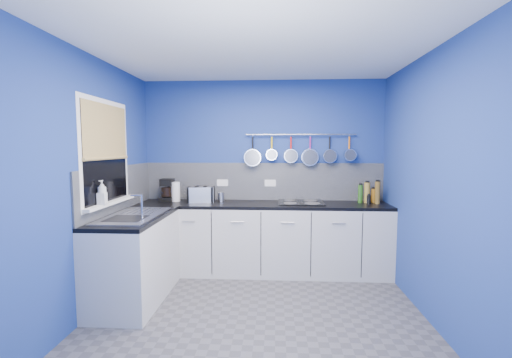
# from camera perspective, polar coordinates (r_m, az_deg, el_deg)

# --- Properties ---
(floor) EXTENTS (3.20, 3.00, 0.02)m
(floor) POSITION_cam_1_polar(r_m,az_deg,el_deg) (3.57, 0.11, -21.76)
(floor) COLOR #47474C
(floor) RESTS_ON ground
(ceiling) EXTENTS (3.20, 3.00, 0.02)m
(ceiling) POSITION_cam_1_polar(r_m,az_deg,el_deg) (3.31, 0.11, 21.03)
(ceiling) COLOR white
(ceiling) RESTS_ON ground
(wall_back) EXTENTS (3.20, 0.02, 2.50)m
(wall_back) POSITION_cam_1_polar(r_m,az_deg,el_deg) (4.70, 1.15, 0.83)
(wall_back) COLOR navy
(wall_back) RESTS_ON ground
(wall_front) EXTENTS (3.20, 0.02, 2.50)m
(wall_front) POSITION_cam_1_polar(r_m,az_deg,el_deg) (1.71, -2.76, -6.85)
(wall_front) COLOR navy
(wall_front) RESTS_ON ground
(wall_left) EXTENTS (0.02, 3.00, 2.50)m
(wall_left) POSITION_cam_1_polar(r_m,az_deg,el_deg) (3.66, -25.92, -0.93)
(wall_left) COLOR navy
(wall_left) RESTS_ON ground
(wall_right) EXTENTS (0.02, 3.00, 2.50)m
(wall_right) POSITION_cam_1_polar(r_m,az_deg,el_deg) (3.50, 27.44, -1.25)
(wall_right) COLOR navy
(wall_right) RESTS_ON ground
(backsplash_back) EXTENTS (3.20, 0.02, 0.50)m
(backsplash_back) POSITION_cam_1_polar(r_m,az_deg,el_deg) (4.69, 1.14, -0.41)
(backsplash_back) COLOR slate
(backsplash_back) RESTS_ON wall_back
(backsplash_left) EXTENTS (0.02, 1.80, 0.50)m
(backsplash_left) POSITION_cam_1_polar(r_m,az_deg,el_deg) (4.19, -21.61, -1.43)
(backsplash_left) COLOR slate
(backsplash_left) RESTS_ON wall_left
(cabinet_run_back) EXTENTS (3.20, 0.60, 0.86)m
(cabinet_run_back) POSITION_cam_1_polar(r_m,az_deg,el_deg) (4.54, 0.98, -9.85)
(cabinet_run_back) COLOR #BBBAB8
(cabinet_run_back) RESTS_ON ground
(worktop_back) EXTENTS (3.20, 0.60, 0.04)m
(worktop_back) POSITION_cam_1_polar(r_m,az_deg,el_deg) (4.44, 0.99, -4.24)
(worktop_back) COLOR black
(worktop_back) RESTS_ON cabinet_run_back
(cabinet_run_left) EXTENTS (0.60, 1.20, 0.86)m
(cabinet_run_left) POSITION_cam_1_polar(r_m,az_deg,el_deg) (3.96, -19.25, -12.41)
(cabinet_run_left) COLOR #BBBAB8
(cabinet_run_left) RESTS_ON ground
(worktop_left) EXTENTS (0.60, 1.20, 0.04)m
(worktop_left) POSITION_cam_1_polar(r_m,az_deg,el_deg) (3.85, -19.45, -6.01)
(worktop_left) COLOR black
(worktop_left) RESTS_ON cabinet_run_left
(window_frame) EXTENTS (0.01, 1.00, 1.10)m
(window_frame) POSITION_cam_1_polar(r_m,az_deg,el_deg) (3.89, -23.49, 3.92)
(window_frame) COLOR white
(window_frame) RESTS_ON wall_left
(window_glass) EXTENTS (0.01, 0.90, 1.00)m
(window_glass) POSITION_cam_1_polar(r_m,az_deg,el_deg) (3.89, -23.42, 3.92)
(window_glass) COLOR black
(window_glass) RESTS_ON wall_left
(bamboo_blind) EXTENTS (0.01, 0.90, 0.55)m
(bamboo_blind) POSITION_cam_1_polar(r_m,az_deg,el_deg) (3.89, -23.44, 7.24)
(bamboo_blind) COLOR tan
(bamboo_blind) RESTS_ON wall_left
(window_sill) EXTENTS (0.10, 0.98, 0.03)m
(window_sill) POSITION_cam_1_polar(r_m,az_deg,el_deg) (3.92, -22.89, -3.61)
(window_sill) COLOR white
(window_sill) RESTS_ON wall_left
(sink_unit) EXTENTS (0.50, 0.95, 0.01)m
(sink_unit) POSITION_cam_1_polar(r_m,az_deg,el_deg) (3.84, -19.46, -5.65)
(sink_unit) COLOR silver
(sink_unit) RESTS_ON worktop_left
(mixer_tap) EXTENTS (0.12, 0.08, 0.26)m
(mixer_tap) POSITION_cam_1_polar(r_m,az_deg,el_deg) (3.60, -18.28, -4.31)
(mixer_tap) COLOR silver
(mixer_tap) RESTS_ON worktop_left
(socket_left) EXTENTS (0.15, 0.01, 0.09)m
(socket_left) POSITION_cam_1_polar(r_m,az_deg,el_deg) (4.73, -5.54, -0.62)
(socket_left) COLOR white
(socket_left) RESTS_ON backsplash_back
(socket_right) EXTENTS (0.15, 0.01, 0.09)m
(socket_right) POSITION_cam_1_polar(r_m,az_deg,el_deg) (4.68, 2.35, -0.67)
(socket_right) COLOR white
(socket_right) RESTS_ON backsplash_back
(pot_rail) EXTENTS (1.45, 0.02, 0.02)m
(pot_rail) POSITION_cam_1_polar(r_m,az_deg,el_deg) (4.64, 7.36, 7.28)
(pot_rail) COLOR silver
(pot_rail) RESTS_ON wall_back
(soap_bottle_a) EXTENTS (0.10, 0.10, 0.24)m
(soap_bottle_a) POSITION_cam_1_polar(r_m,az_deg,el_deg) (3.73, -24.01, -2.01)
(soap_bottle_a) COLOR white
(soap_bottle_a) RESTS_ON window_sill
(soap_bottle_b) EXTENTS (0.08, 0.09, 0.17)m
(soap_bottle_b) POSITION_cam_1_polar(r_m,az_deg,el_deg) (3.73, -24.02, -2.53)
(soap_bottle_b) COLOR white
(soap_bottle_b) RESTS_ON window_sill
(paper_towel) EXTENTS (0.13, 0.13, 0.25)m
(paper_towel) POSITION_cam_1_polar(r_m,az_deg,el_deg) (4.68, -13.08, -2.06)
(paper_towel) COLOR white
(paper_towel) RESTS_ON worktop_back
(coffee_maker) EXTENTS (0.17, 0.19, 0.30)m
(coffee_maker) POSITION_cam_1_polar(r_m,az_deg,el_deg) (4.71, -14.47, -1.78)
(coffee_maker) COLOR black
(coffee_maker) RESTS_ON worktop_back
(toaster) EXTENTS (0.34, 0.24, 0.20)m
(toaster) POSITION_cam_1_polar(r_m,az_deg,el_deg) (4.56, -9.01, -2.53)
(toaster) COLOR silver
(toaster) RESTS_ON worktop_back
(canister) EXTENTS (0.08, 0.08, 0.12)m
(canister) POSITION_cam_1_polar(r_m,az_deg,el_deg) (4.59, -5.78, -2.96)
(canister) COLOR silver
(canister) RESTS_ON worktop_back
(hob) EXTENTS (0.57, 0.50, 0.01)m
(hob) POSITION_cam_1_polar(r_m,az_deg,el_deg) (4.50, 7.35, -3.82)
(hob) COLOR black
(hob) RESTS_ON worktop_back
(pan_0) EXTENTS (0.23, 0.07, 0.42)m
(pan_0) POSITION_cam_1_polar(r_m,az_deg,el_deg) (4.63, -0.55, 4.73)
(pan_0) COLOR silver
(pan_0) RESTS_ON pot_rail
(pan_1) EXTENTS (0.15, 0.09, 0.34)m
(pan_1) POSITION_cam_1_polar(r_m,az_deg,el_deg) (4.62, 2.61, 5.21)
(pan_1) COLOR silver
(pan_1) RESTS_ON pot_rail
(pan_2) EXTENTS (0.18, 0.07, 0.37)m
(pan_2) POSITION_cam_1_polar(r_m,az_deg,el_deg) (4.62, 5.77, 4.98)
(pan_2) COLOR silver
(pan_2) RESTS_ON pot_rail
(pan_3) EXTENTS (0.22, 0.05, 0.41)m
(pan_3) POSITION_cam_1_polar(r_m,az_deg,el_deg) (4.64, 8.91, 4.72)
(pan_3) COLOR silver
(pan_3) RESTS_ON pot_rail
(pan_4) EXTENTS (0.18, 0.07, 0.37)m
(pan_4) POSITION_cam_1_polar(r_m,az_deg,el_deg) (4.67, 12.03, 4.90)
(pan_4) COLOR silver
(pan_4) RESTS_ON pot_rail
(pan_5) EXTENTS (0.16, 0.11, 0.35)m
(pan_5) POSITION_cam_1_polar(r_m,az_deg,el_deg) (4.71, 15.10, 5.00)
(pan_5) COLOR silver
(pan_5) RESTS_ON pot_rail
(condiment_0) EXTENTS (0.07, 0.07, 0.18)m
(condiment_0) POSITION_cam_1_polar(r_m,az_deg,el_deg) (4.72, 18.83, -2.61)
(condiment_0) COLOR #8C5914
(condiment_0) RESTS_ON worktop_back
(condiment_1) EXTENTS (0.07, 0.07, 0.26)m
(condiment_1) POSITION_cam_1_polar(r_m,az_deg,el_deg) (4.67, 17.80, -2.15)
(condiment_1) COLOR olive
(condiment_1) RESTS_ON worktop_back
(condiment_2) EXTENTS (0.06, 0.06, 0.23)m
(condiment_2) POSITION_cam_1_polar(r_m,az_deg,el_deg) (4.64, 16.80, -2.36)
(condiment_2) COLOR #265919
(condiment_2) RESTS_ON worktop_back
(condiment_3) EXTENTS (0.07, 0.07, 0.28)m
(condiment_3) POSITION_cam_1_polar(r_m,az_deg,el_deg) (4.62, 19.37, -2.14)
(condiment_3) COLOR brown
(condiment_3) RESTS_ON worktop_back
(condiment_4) EXTENTS (0.05, 0.05, 0.11)m
(condiment_4) POSITION_cam_1_polar(r_m,az_deg,el_deg) (4.59, 18.07, -3.26)
(condiment_4) COLOR black
(condiment_4) RESTS_ON worktop_back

